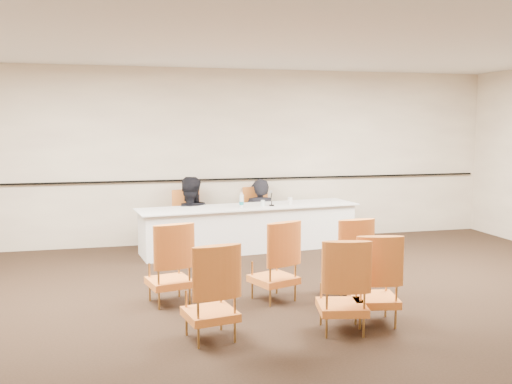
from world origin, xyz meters
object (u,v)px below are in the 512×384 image
aud_chair_back_left (210,291)px  aud_chair_back_mid (342,285)px  panelist_second (189,227)px  aud_chair_back_right (374,278)px  panel_table (249,228)px  aud_chair_front_mid (274,260)px  panelist_second_chair (189,219)px  panelist_main (259,225)px  drinking_glass (263,203)px  water_bottle (242,200)px  aud_chair_front_left (169,263)px  aud_chair_front_right (348,256)px  panelist_main_chair (259,215)px  coffee_cup (290,201)px  microphone (272,198)px

aud_chair_back_left → aud_chair_back_mid: 1.30m
panelist_second → aud_chair_back_right: 4.36m
panel_table → aud_chair_front_mid: (-0.35, -2.69, 0.11)m
panelist_second_chair → panelist_main: bearing=-0.0°
drinking_glass → aud_chair_back_left: (-1.48, -3.65, -0.30)m
water_bottle → aud_chair_front_left: water_bottle is taller
panel_table → aud_chair_front_left: 2.96m
aud_chair_front_left → aud_chair_front_right: size_ratio=1.00×
panelist_main → panelist_main_chair: bearing=-0.0°
aud_chair_front_left → aud_chair_front_right: same height
panel_table → aud_chair_back_mid: bearing=-96.5°
panel_table → aud_chair_back_right: aud_chair_back_right is taller
panelist_main_chair → panelist_second_chair: (-1.25, -0.15, 0.00)m
coffee_cup → panelist_second: bearing=164.5°
aud_chair_back_right → aud_chair_front_mid: bearing=139.2°
panelist_main → aud_chair_front_left: panelist_main is taller
drinking_glass → aud_chair_front_mid: size_ratio=0.11×
panel_table → panelist_second: (-0.93, 0.44, -0.02)m
panel_table → aud_chair_front_left: (-1.55, -2.52, 0.11)m
panel_table → coffee_cup: size_ratio=29.44×
panelist_main_chair → panel_table: bearing=-125.4°
panelist_main → panelist_second_chair: size_ratio=1.70×
panelist_second_chair → aud_chair_back_left: (-0.34, -4.17, 0.00)m
water_bottle → drinking_glass: bearing=7.0°
panelist_second_chair → microphone: microphone is taller
panelist_second_chair → aud_chair_front_right: size_ratio=1.00×
aud_chair_back_left → aud_chair_front_left: bearing=92.2°
panelist_main_chair → water_bottle: 0.93m
panelist_second_chair → drinking_glass: 1.28m
panel_table → panelist_main_chair: (0.32, 0.59, 0.11)m
drinking_glass → aud_chair_back_mid: bearing=-92.8°
panel_table → aud_chair_front_right: 2.77m
aud_chair_front_mid → aud_chair_back_right: 1.28m
panel_table → aud_chair_back_mid: size_ratio=3.82×
drinking_glass → panelist_second: bearing=155.6°
panelist_main_chair → coffee_cup: size_ratio=7.71×
panelist_second_chair → drinking_glass: (1.14, -0.52, 0.30)m
panelist_main → coffee_cup: (0.37, -0.60, 0.48)m
panelist_second → drinking_glass: bearing=157.4°
panelist_main → panelist_second_chair: 1.27m
panelist_main_chair → aud_chair_front_left: 3.62m
panelist_second → aud_chair_front_right: 3.49m
coffee_cup → aud_chair_front_mid: 2.89m
panel_table → water_bottle: bearing=-149.0°
panelist_main_chair → aud_chair_front_mid: (-0.67, -3.28, 0.00)m
panelist_second → aud_chair_back_right: panelist_second is taller
microphone → aud_chair_front_left: bearing=-116.6°
aud_chair_front_left → panel_table: bearing=45.7°
panelist_second_chair → aud_chair_back_left: size_ratio=1.00×
panelist_main_chair → aud_chair_front_mid: same height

